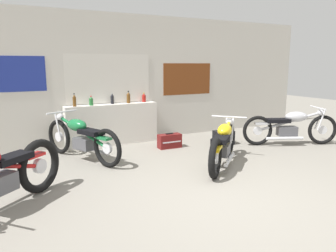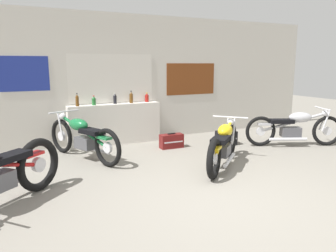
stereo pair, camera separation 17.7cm
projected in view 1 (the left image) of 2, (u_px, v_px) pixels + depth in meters
The scene contains 13 objects.
ground_plane at pixel (231, 200), 4.24m from camera, with size 24.00×24.00×0.00m, color gray.
wall_back at pixel (125, 79), 7.25m from camera, with size 10.00×0.07×2.80m.
sill_counter at pixel (113, 124), 7.10m from camera, with size 2.01×0.28×0.88m.
bottle_leftmost at pixel (74, 101), 6.59m from camera, with size 0.07×0.07×0.27m.
bottle_left_center at pixel (91, 101), 6.77m from camera, with size 0.08×0.08×0.20m.
bottle_center at pixel (112, 99), 7.03m from camera, with size 0.07×0.07×0.24m.
bottle_right_center at pixel (128, 98), 7.17m from camera, with size 0.08×0.08×0.27m.
bottle_rightmost at pixel (144, 98), 7.39m from camera, with size 0.09×0.09×0.21m.
motorcycle_yellow at pixel (223, 144), 5.58m from camera, with size 1.52×1.41×0.79m.
motorcycle_silver at pixel (290, 126), 7.04m from camera, with size 1.92×1.00×0.82m.
motorcycle_green at pixel (81, 138), 5.92m from camera, with size 0.98×1.93×0.85m.
hard_case_darkred at pixel (170, 141), 6.83m from camera, with size 0.49×0.23×0.32m.
hard_case_black at pixel (224, 138), 7.13m from camera, with size 0.45×0.31×0.33m.
Camera 1 is at (-2.58, -3.15, 1.73)m, focal length 35.00 mm.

